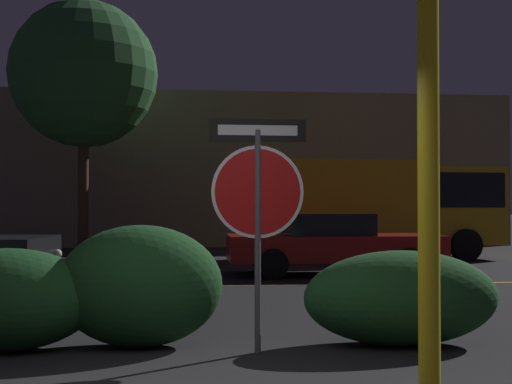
% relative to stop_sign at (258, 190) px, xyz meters
% --- Properties ---
extents(road_center_stripe, '(33.58, 0.12, 0.01)m').
position_rel_stop_sign_xyz_m(road_center_stripe, '(-0.55, 5.93, -1.57)').
color(road_center_stripe, gold).
rests_on(road_center_stripe, ground_plane).
extents(stop_sign, '(0.95, 0.06, 2.26)m').
position_rel_stop_sign_xyz_m(stop_sign, '(0.00, 0.00, 0.00)').
color(stop_sign, '#4C4C51').
rests_on(stop_sign, ground_plane).
extents(yellow_pole_right, '(0.17, 0.17, 3.41)m').
position_rel_stop_sign_xyz_m(yellow_pole_right, '(1.17, -1.53, 0.13)').
color(yellow_pole_right, yellow).
rests_on(yellow_pole_right, ground_plane).
extents(hedge_bush_1, '(1.79, 1.07, 1.01)m').
position_rel_stop_sign_xyz_m(hedge_bush_1, '(-2.45, 0.34, -1.07)').
color(hedge_bush_1, '#19421E').
rests_on(hedge_bush_1, ground_plane).
extents(hedge_bush_2, '(1.66, 1.00, 1.23)m').
position_rel_stop_sign_xyz_m(hedge_bush_2, '(-1.15, 0.40, -0.96)').
color(hedge_bush_2, '#19421E').
rests_on(hedge_bush_2, ground_plane).
extents(hedge_bush_3, '(2.02, 1.02, 0.97)m').
position_rel_stop_sign_xyz_m(hedge_bush_3, '(1.50, 0.22, -1.09)').
color(hedge_bush_3, '#1E4C23').
rests_on(hedge_bush_3, ground_plane).
extents(passing_car_2, '(4.52, 2.09, 1.28)m').
position_rel_stop_sign_xyz_m(passing_car_2, '(2.39, 7.82, -0.92)').
color(passing_car_2, maroon).
rests_on(passing_car_2, ground_plane).
extents(delivery_truck, '(6.45, 2.96, 2.63)m').
position_rel_stop_sign_xyz_m(delivery_truck, '(4.83, 12.10, -0.06)').
color(delivery_truck, gold).
rests_on(delivery_truck, ground_plane).
extents(tree_0, '(4.51, 4.51, 7.75)m').
position_rel_stop_sign_xyz_m(tree_0, '(-3.74, 15.27, 3.91)').
color(tree_0, '#422D1E').
rests_on(tree_0, ground_plane).
extents(building_backdrop, '(20.36, 3.96, 5.57)m').
position_rel_stop_sign_xyz_m(building_backdrop, '(1.16, 20.33, 1.21)').
color(building_backdrop, '#7A6B5B').
rests_on(building_backdrop, ground_plane).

